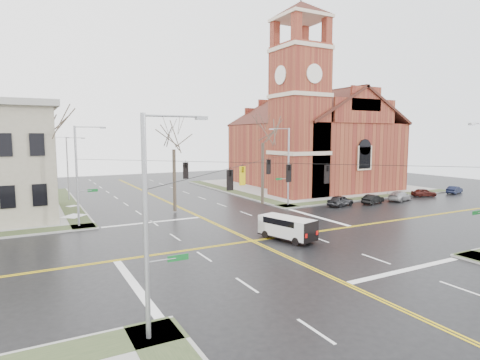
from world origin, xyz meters
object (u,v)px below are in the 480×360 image
parked_car_e (455,190)px  tree_ne (263,139)px  parked_car_c (400,196)px  tree_nw_far (46,131)px  tree_nw_near (174,145)px  church (309,135)px  signal_pole_nw (79,173)px  signal_pole_sw (150,221)px  signal_pole_ne (287,164)px  parked_car_d (424,193)px  parked_car_b (373,199)px  streetlight_north_a (69,166)px  cargo_van (285,226)px  parked_car_a (340,201)px  streetlight_north_b (57,158)px

parked_car_e → tree_ne: (-29.29, 4.95, 7.36)m
parked_car_c → tree_nw_far: 41.32m
parked_car_c → tree_nw_near: tree_nw_near is taller
church → signal_pole_nw: size_ratio=3.06×
signal_pole_sw → parked_car_e: signal_pole_sw is taller
signal_pole_ne → signal_pole_sw: bearing=-134.6°
parked_car_c → parked_car_d: (5.76, 0.82, -0.05)m
parked_car_c → tree_nw_near: 29.32m
church → tree_nw_far: (-38.39, -10.52, 0.31)m
signal_pole_nw → parked_car_b: signal_pole_nw is taller
streetlight_north_a → cargo_van: streetlight_north_a is taller
signal_pole_ne → signal_pole_nw: same height
signal_pole_nw → tree_nw_near: tree_nw_near is taller
signal_pole_sw → parked_car_a: bearing=35.5°
cargo_van → parked_car_c: (23.88, 8.92, -0.46)m
streetlight_north_a → parked_car_c: size_ratio=1.90×
parked_car_a → parked_car_b: bearing=-113.0°
signal_pole_ne → cargo_van: size_ratio=1.77×
streetlight_north_a → parked_car_d: size_ratio=2.43×
signal_pole_ne → signal_pole_sw: size_ratio=1.00×
signal_pole_sw → streetlight_north_b: (0.67, 59.50, -0.48)m
streetlight_north_b → parked_car_c: size_ratio=1.90×
signal_pole_sw → parked_car_b: signal_pole_sw is taller
parked_car_b → tree_nw_far: 36.74m
cargo_van → parked_car_d: cargo_van is taller
church → tree_ne: (-15.43, -11.09, -0.53)m
tree_ne → signal_pole_sw: bearing=-129.3°
signal_pole_sw → tree_nw_near: 27.60m
signal_pole_ne → parked_car_b: size_ratio=2.59×
parked_car_a → tree_nw_far: size_ratio=0.31×
streetlight_north_b → parked_car_c: 54.62m
parked_car_e → signal_pole_nw: bearing=72.7°
parked_car_e → signal_pole_sw: bearing=98.0°
parked_car_e → tree_nw_near: size_ratio=0.33×
parked_car_b → parked_car_c: parked_car_c is taller
church → parked_car_a: bearing=-115.6°
parked_car_b → tree_nw_far: (-35.27, 6.23, 8.17)m
signal_pole_ne → parked_car_a: signal_pole_ne is taller
streetlight_north_a → streetlight_north_b: 20.00m
parked_car_b → parked_car_d: 10.56m
signal_pole_nw → streetlight_north_b: 36.51m
streetlight_north_a → parked_car_b: bearing=-31.7°
streetlight_north_b → cargo_van: streetlight_north_b is taller
signal_pole_sw → parked_car_d: 48.23m
streetlight_north_a → parked_car_a: size_ratio=2.11×
tree_ne → parked_car_a: bearing=-32.8°
tree_nw_far → tree_nw_near: (12.15, -0.09, -1.48)m
parked_car_c → parked_car_e: size_ratio=1.27×
streetlight_north_a → parked_car_b: streetlight_north_a is taller
parked_car_e → tree_ne: 30.60m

